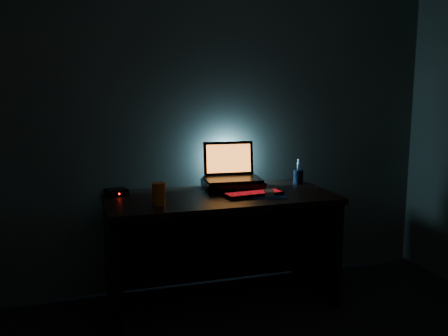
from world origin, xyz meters
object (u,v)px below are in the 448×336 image
(laptop, at_px, (231,171))
(router, at_px, (116,192))
(mouse, at_px, (269,193))
(juice_glass, at_px, (159,194))
(keyboard, at_px, (254,194))
(pen_cup, at_px, (298,177))

(laptop, bearing_deg, router, -173.86)
(mouse, bearing_deg, router, 178.48)
(juice_glass, bearing_deg, keyboard, 5.79)
(laptop, xyz_separation_m, juice_glass, (-0.57, -0.35, -0.05))
(keyboard, height_order, juice_glass, juice_glass)
(laptop, bearing_deg, juice_glass, -143.59)
(router, bearing_deg, pen_cup, -16.25)
(mouse, relative_size, juice_glass, 0.74)
(keyboard, height_order, mouse, mouse)
(router, bearing_deg, laptop, -14.82)
(keyboard, bearing_deg, router, 156.65)
(laptop, distance_m, router, 0.80)
(pen_cup, distance_m, juice_glass, 1.13)
(pen_cup, bearing_deg, keyboard, -148.89)
(router, bearing_deg, mouse, -33.48)
(laptop, xyz_separation_m, router, (-0.80, -0.02, -0.10))
(laptop, distance_m, keyboard, 0.32)
(laptop, distance_m, juice_glass, 0.67)
(keyboard, relative_size, juice_glass, 2.90)
(laptop, distance_m, pen_cup, 0.51)
(laptop, xyz_separation_m, mouse, (0.16, -0.32, -0.10))
(router, bearing_deg, juice_glass, -72.25)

